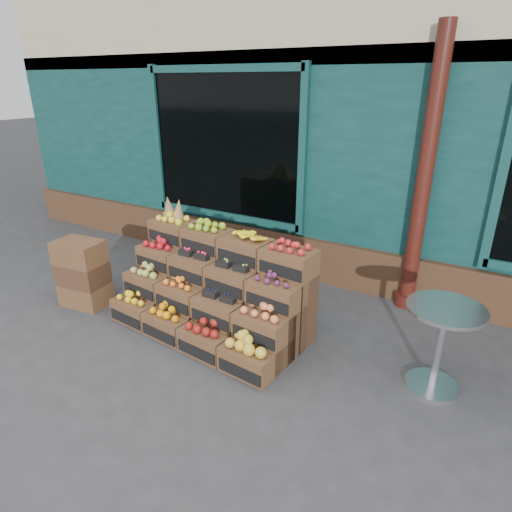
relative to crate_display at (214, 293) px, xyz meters
The scene contains 6 objects.
ground 0.84m from the crate_display, 35.70° to the right, with size 60.00×60.00×0.00m, color #363638.
shop_facade 5.12m from the crate_display, 82.81° to the left, with size 12.00×6.24×4.80m.
crate_display is the anchor object (origin of this frame).
spare_crates 1.75m from the crate_display, 166.67° to the right, with size 0.61×0.46×0.84m.
bistro_table 2.37m from the crate_display, ahead, with size 0.67×0.67×0.84m.
shopkeeper 2.70m from the crate_display, 108.45° to the left, with size 0.79×0.52×2.17m, color #1E6939.
Camera 1 is at (2.00, -3.02, 2.63)m, focal length 30.00 mm.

